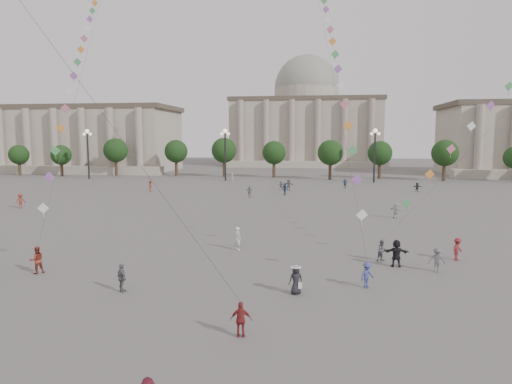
# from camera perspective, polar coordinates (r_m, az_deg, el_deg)

# --- Properties ---
(ground) EXTENTS (360.00, 360.00, 0.00)m
(ground) POSITION_cam_1_polar(r_m,az_deg,el_deg) (24.33, -1.92, -14.43)
(ground) COLOR #53514E
(ground) RESTS_ON ground
(hall_west) EXTENTS (84.00, 26.22, 17.20)m
(hall_west) POSITION_cam_1_polar(r_m,az_deg,el_deg) (140.44, -26.63, 5.92)
(hall_west) COLOR #A59A8B
(hall_west) RESTS_ON ground
(hall_central) EXTENTS (48.30, 34.30, 35.50)m
(hall_central) POSITION_cam_1_polar(r_m,az_deg,el_deg) (151.72, 6.28, 8.79)
(hall_central) COLOR #A59A8B
(hall_central) RESTS_ON ground
(tree_row) EXTENTS (137.12, 5.12, 8.00)m
(tree_row) POSITION_cam_1_polar(r_m,az_deg,el_deg) (100.49, 5.50, 4.81)
(tree_row) COLOR #36261B
(tree_row) RESTS_ON ground
(lamp_post_far_west) EXTENTS (2.00, 0.90, 10.65)m
(lamp_post_far_west) POSITION_cam_1_polar(r_m,az_deg,el_deg) (104.47, -20.30, 5.57)
(lamp_post_far_west) COLOR #262628
(lamp_post_far_west) RESTS_ON ground
(lamp_post_mid_west) EXTENTS (2.00, 0.90, 10.65)m
(lamp_post_mid_west) POSITION_cam_1_polar(r_m,az_deg,el_deg) (94.26, -3.88, 5.89)
(lamp_post_mid_west) COLOR #262628
(lamp_post_mid_west) RESTS_ON ground
(lamp_post_mid_east) EXTENTS (2.00, 0.90, 10.65)m
(lamp_post_mid_east) POSITION_cam_1_polar(r_m,az_deg,el_deg) (93.05, 14.64, 5.67)
(lamp_post_mid_east) COLOR #262628
(lamp_post_mid_east) RESTS_ON ground
(person_crowd_0) EXTENTS (1.02, 0.49, 1.68)m
(person_crowd_0) POSITION_cam_1_polar(r_m,az_deg,el_deg) (81.47, 11.05, 1.05)
(person_crowd_0) COLOR navy
(person_crowd_0) RESTS_ON ground
(person_crowd_2) EXTENTS (1.32, 1.35, 1.86)m
(person_crowd_2) POSITION_cam_1_polar(r_m,az_deg,el_deg) (64.47, -27.36, -0.99)
(person_crowd_2) COLOR maroon
(person_crowd_2) RESTS_ON ground
(person_crowd_3) EXTENTS (1.76, 0.58, 1.89)m
(person_crowd_3) POSITION_cam_1_polar(r_m,az_deg,el_deg) (32.93, 17.13, -7.32)
(person_crowd_3) COLOR black
(person_crowd_3) RESTS_ON ground
(person_crowd_4) EXTENTS (1.51, 1.31, 1.65)m
(person_crowd_4) POSITION_cam_1_polar(r_m,az_deg,el_deg) (77.73, 3.14, 0.88)
(person_crowd_4) COLOR #AFAFAB
(person_crowd_4) RESTS_ON ground
(person_crowd_6) EXTENTS (1.15, 0.78, 1.66)m
(person_crowd_6) POSITION_cam_1_polar(r_m,az_deg,el_deg) (32.55, 21.71, -7.89)
(person_crowd_6) COLOR #5B5A5F
(person_crowd_6) RESTS_ON ground
(person_crowd_7) EXTENTS (1.57, 1.51, 1.78)m
(person_crowd_7) POSITION_cam_1_polar(r_m,az_deg,el_deg) (52.46, 17.09, -2.19)
(person_crowd_7) COLOR silver
(person_crowd_7) RESTS_ON ground
(person_crowd_8) EXTENTS (1.17, 1.21, 1.66)m
(person_crowd_8) POSITION_cam_1_polar(r_m,az_deg,el_deg) (36.15, 23.89, -6.55)
(person_crowd_8) COLOR maroon
(person_crowd_8) RESTS_ON ground
(person_crowd_9) EXTENTS (1.45, 0.60, 1.52)m
(person_crowd_9) POSITION_cam_1_polar(r_m,az_deg,el_deg) (79.38, 19.50, 0.58)
(person_crowd_9) COLOR black
(person_crowd_9) RESTS_ON ground
(person_crowd_10) EXTENTS (0.74, 0.75, 1.75)m
(person_crowd_10) POSITION_cam_1_polar(r_m,az_deg,el_deg) (92.27, -2.96, 1.85)
(person_crowd_10) COLOR beige
(person_crowd_10) RESTS_ON ground
(person_crowd_12) EXTENTS (1.81, 1.35, 1.90)m
(person_crowd_12) POSITION_cam_1_polar(r_m,az_deg,el_deg) (76.90, 4.12, 0.90)
(person_crowd_12) COLOR slate
(person_crowd_12) RESTS_ON ground
(person_crowd_13) EXTENTS (0.77, 0.80, 1.84)m
(person_crowd_13) POSITION_cam_1_polar(r_m,az_deg,el_deg) (36.17, -2.29, -5.81)
(person_crowd_13) COLOR silver
(person_crowd_13) RESTS_ON ground
(person_crowd_16) EXTENTS (1.05, 0.57, 1.70)m
(person_crowd_16) POSITION_cam_1_polar(r_m,az_deg,el_deg) (67.50, -0.84, 0.02)
(person_crowd_16) COLOR slate
(person_crowd_16) RESTS_ON ground
(person_crowd_17) EXTENTS (0.74, 1.24, 1.89)m
(person_crowd_17) POSITION_cam_1_polar(r_m,az_deg,el_deg) (76.92, -13.04, 0.74)
(person_crowd_17) COLOR maroon
(person_crowd_17) RESTS_ON ground
(person_crowd_19) EXTENTS (1.06, 1.14, 1.88)m
(person_crowd_19) POSITION_cam_1_polar(r_m,az_deg,el_deg) (70.78, 3.60, 0.39)
(person_crowd_19) COLOR #314E6F
(person_crowd_19) RESTS_ON ground
(tourist_0) EXTENTS (0.97, 0.47, 1.61)m
(tourist_0) POSITION_cam_1_polar(r_m,az_deg,el_deg) (20.96, -1.89, -15.65)
(tourist_0) COLOR maroon
(tourist_0) RESTS_ON ground
(tourist_3) EXTENTS (1.00, 0.96, 1.67)m
(tourist_3) POSITION_cam_1_polar(r_m,az_deg,el_deg) (27.64, -16.42, -10.25)
(tourist_3) COLOR slate
(tourist_3) RESTS_ON ground
(kite_flyer_0) EXTENTS (1.10, 1.08, 1.79)m
(kite_flyer_0) POSITION_cam_1_polar(r_m,az_deg,el_deg) (33.24, -25.70, -7.66)
(kite_flyer_0) COLOR maroon
(kite_flyer_0) RESTS_ON ground
(kite_flyer_1) EXTENTS (1.14, 1.11, 1.56)m
(kite_flyer_1) POSITION_cam_1_polar(r_m,az_deg,el_deg) (28.01, 13.72, -10.06)
(kite_flyer_1) COLOR #3A4483
(kite_flyer_1) RESTS_ON ground
(kite_flyer_2) EXTENTS (0.94, 0.88, 1.53)m
(kite_flyer_2) POSITION_cam_1_polar(r_m,az_deg,el_deg) (34.21, 15.48, -7.06)
(kite_flyer_2) COLOR #57575B
(kite_flyer_2) RESTS_ON ground
(hat_person) EXTENTS (0.96, 0.82, 1.69)m
(hat_person) POSITION_cam_1_polar(r_m,az_deg,el_deg) (26.31, 5.01, -10.78)
(hat_person) COLOR black
(hat_person) RESTS_ON ground
(kite_train_west) EXTENTS (15.93, 46.99, 63.98)m
(kite_train_west) POSITION_cam_1_polar(r_m,az_deg,el_deg) (59.92, -19.76, 19.93)
(kite_train_west) COLOR #3F3F3F
(kite_train_west) RESTS_ON ground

